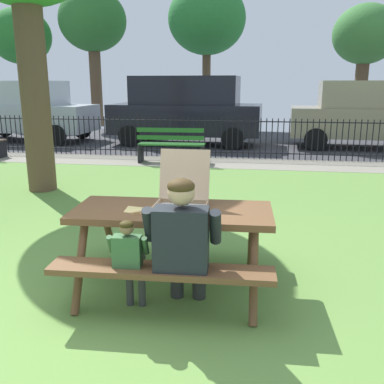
% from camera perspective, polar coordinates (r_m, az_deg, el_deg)
% --- Properties ---
extents(ground, '(28.00, 12.04, 0.02)m').
position_cam_1_polar(ground, '(5.38, -5.67, -6.32)').
color(ground, '#679342').
extents(cobblestone_walkway, '(28.00, 1.40, 0.01)m').
position_cam_1_polar(cobblestone_walkway, '(10.44, 1.59, 3.92)').
color(cobblestone_walkway, gray).
extents(street_asphalt, '(28.00, 6.44, 0.01)m').
position_cam_1_polar(street_asphalt, '(14.29, 3.60, 6.71)').
color(street_asphalt, '#38383D').
extents(picnic_table_foreground, '(1.86, 1.55, 0.79)m').
position_cam_1_polar(picnic_table_foreground, '(3.94, -2.62, -4.70)').
color(picnic_table_foreground, brown).
rests_on(picnic_table_foreground, ground).
extents(pizza_box_open, '(0.47, 0.54, 0.51)m').
position_cam_1_polar(pizza_box_open, '(3.89, -1.37, -0.43)').
color(pizza_box_open, tan).
rests_on(pizza_box_open, picnic_table_foreground).
extents(pizza_slice_on_table, '(0.29, 0.30, 0.02)m').
position_cam_1_polar(pizza_slice_on_table, '(3.87, -7.35, -2.36)').
color(pizza_slice_on_table, '#F1D37B').
rests_on(pizza_slice_on_table, picnic_table_foreground).
extents(adult_at_table, '(0.62, 0.60, 1.19)m').
position_cam_1_polar(adult_at_table, '(3.43, -1.22, -6.57)').
color(adult_at_table, '#2D2D2D').
rests_on(adult_at_table, ground).
extents(child_at_table, '(0.33, 0.32, 0.84)m').
position_cam_1_polar(child_at_table, '(3.54, -8.27, -8.59)').
color(child_at_table, '#393939').
rests_on(child_at_table, ground).
extents(iron_fence_streetside, '(22.24, 0.03, 1.03)m').
position_cam_1_polar(iron_fence_streetside, '(11.05, 2.07, 7.26)').
color(iron_fence_streetside, black).
rests_on(iron_fence_streetside, ground).
extents(park_bench_center, '(1.61, 0.51, 0.85)m').
position_cam_1_polar(park_bench_center, '(10.36, -2.78, 6.19)').
color(park_bench_center, '#256224').
rests_on(park_bench_center, ground).
extents(parked_car_far_left, '(4.47, 2.06, 1.94)m').
position_cam_1_polar(parked_car_far_left, '(15.34, -21.26, 10.11)').
color(parked_car_far_left, '#B0B8C0').
rests_on(parked_car_far_left, ground).
extents(parked_car_left, '(4.67, 2.10, 2.08)m').
position_cam_1_polar(parked_car_left, '(13.50, -0.79, 11.00)').
color(parked_car_left, black).
rests_on(parked_car_left, ground).
extents(parked_car_center, '(4.49, 2.11, 1.94)m').
position_cam_1_polar(parked_car_center, '(13.68, 22.30, 9.61)').
color(parked_car_center, gray).
rests_on(parked_car_center, ground).
extents(far_tree_left, '(2.64, 2.64, 5.04)m').
position_cam_1_polar(far_tree_left, '(21.21, -21.82, 18.44)').
color(far_tree_left, brown).
rests_on(far_tree_left, ground).
extents(far_tree_midleft, '(2.83, 2.83, 5.70)m').
position_cam_1_polar(far_tree_midleft, '(19.84, -13.06, 21.04)').
color(far_tree_midleft, brown).
rests_on(far_tree_midleft, ground).
extents(far_tree_center, '(3.14, 3.14, 5.81)m').
position_cam_1_polar(far_tree_center, '(18.67, 1.99, 21.94)').
color(far_tree_center, brown).
rests_on(far_tree_center, ground).
extents(far_tree_midright, '(2.51, 2.51, 4.83)m').
position_cam_1_polar(far_tree_midright, '(18.87, 22.06, 18.55)').
color(far_tree_midright, brown).
rests_on(far_tree_midright, ground).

